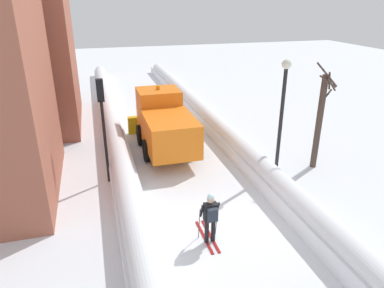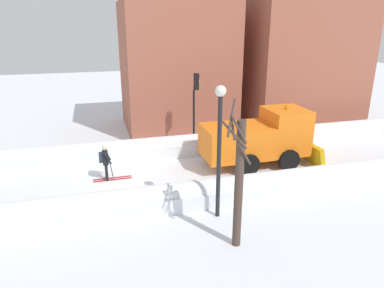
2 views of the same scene
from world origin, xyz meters
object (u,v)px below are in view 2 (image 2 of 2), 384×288
object	(u,v)px
plow_truck	(260,138)
traffic_light_pole	(196,97)
skier	(105,160)
street_lamp	(219,137)
bare_tree_near	(239,182)

from	to	relation	value
plow_truck	traffic_light_pole	xyz separation A→B (m)	(-3.05, -2.60, 1.64)
skier	street_lamp	xyz separation A→B (m)	(4.54, 3.97, 2.23)
skier	traffic_light_pole	distance (m)	6.34
skier	bare_tree_near	world-z (taller)	bare_tree_near
plow_truck	traffic_light_pole	distance (m)	4.34
plow_truck	traffic_light_pole	size ratio (longest dim) A/B	1.34
bare_tree_near	street_lamp	bearing A→B (deg)	179.17
plow_truck	traffic_light_pole	bearing A→B (deg)	-139.55
skier	traffic_light_pole	bearing A→B (deg)	119.06
street_lamp	bare_tree_near	world-z (taller)	street_lamp
street_lamp	bare_tree_near	bearing A→B (deg)	-0.83
plow_truck	skier	size ratio (longest dim) A/B	3.31
skier	street_lamp	size ratio (longest dim) A/B	0.36
plow_truck	skier	xyz separation A→B (m)	(-0.15, -7.83, -0.48)
skier	bare_tree_near	size ratio (longest dim) A/B	0.37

